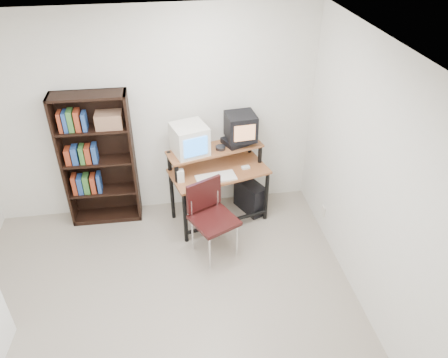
{
  "coord_description": "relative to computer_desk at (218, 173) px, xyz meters",
  "views": [
    {
      "loc": [
        0.13,
        -2.81,
        3.6
      ],
      "look_at": [
        0.75,
        1.1,
        0.93
      ],
      "focal_mm": 35.0,
      "sensor_mm": 36.0,
      "label": 1
    }
  ],
  "objects": [
    {
      "name": "wall_outlet",
      "position": [
        1.23,
        -0.45,
        -0.38
      ],
      "size": [
        0.02,
        0.08,
        0.12
      ],
      "primitive_type": "cube",
      "color": "beige",
      "rests_on": "right_wall"
    },
    {
      "name": "keyboard",
      "position": [
        -0.06,
        -0.19,
        0.05
      ],
      "size": [
        0.49,
        0.27,
        0.03
      ],
      "primitive_type": "cube",
      "rotation": [
        0.0,
        0.0,
        0.14
      ],
      "color": "white",
      "rests_on": "computer_desk"
    },
    {
      "name": "pc_tower",
      "position": [
        0.43,
        0.1,
        -0.47
      ],
      "size": [
        0.38,
        0.49,
        0.42
      ],
      "primitive_type": "cube",
      "rotation": [
        0.0,
        0.0,
        0.46
      ],
      "color": "black",
      "rests_on": "floor"
    },
    {
      "name": "mouse",
      "position": [
        0.33,
        -0.02,
        0.06
      ],
      "size": [
        0.11,
        0.08,
        0.03
      ],
      "primitive_type": "cube",
      "rotation": [
        0.0,
        0.0,
        0.2
      ],
      "color": "white",
      "rests_on": "mousepad"
    },
    {
      "name": "back_wall",
      "position": [
        -0.76,
        0.4,
        0.62
      ],
      "size": [
        4.0,
        0.01,
        2.6
      ],
      "primitive_type": "cube",
      "color": "white",
      "rests_on": "floor"
    },
    {
      "name": "crt_monitor",
      "position": [
        -0.33,
        0.05,
        0.47
      ],
      "size": [
        0.47,
        0.47,
        0.36
      ],
      "rotation": [
        0.0,
        0.0,
        0.28
      ],
      "color": "white",
      "rests_on": "computer_desk"
    },
    {
      "name": "crt_tv",
      "position": [
        0.3,
        0.16,
        0.53
      ],
      "size": [
        0.37,
        0.37,
        0.32
      ],
      "rotation": [
        0.0,
        0.0,
        0.09
      ],
      "color": "black",
      "rests_on": "vcr"
    },
    {
      "name": "floor",
      "position": [
        -0.76,
        -1.6,
        -0.69
      ],
      "size": [
        4.0,
        4.0,
        0.01
      ],
      "primitive_type": "cube",
      "color": "#A59A89",
      "rests_on": "ground"
    },
    {
      "name": "mousepad",
      "position": [
        0.33,
        -0.01,
        0.04
      ],
      "size": [
        0.27,
        0.24,
        0.01
      ],
      "primitive_type": "cube",
      "rotation": [
        0.0,
        0.0,
        0.35
      ],
      "color": "black",
      "rests_on": "computer_desk"
    },
    {
      "name": "school_chair",
      "position": [
        -0.18,
        -0.59,
        -0.12
      ],
      "size": [
        0.61,
        0.61,
        0.91
      ],
      "rotation": [
        0.0,
        0.0,
        0.44
      ],
      "color": "black",
      "rests_on": "floor"
    },
    {
      "name": "right_wall",
      "position": [
        1.24,
        -1.6,
        0.62
      ],
      "size": [
        0.01,
        4.0,
        2.6
      ],
      "primitive_type": "cube",
      "color": "white",
      "rests_on": "floor"
    },
    {
      "name": "ceiling",
      "position": [
        -0.76,
        -1.6,
        1.92
      ],
      "size": [
        4.0,
        4.0,
        0.01
      ],
      "primitive_type": "cube",
      "color": "white",
      "rests_on": "back_wall"
    },
    {
      "name": "bookshelf",
      "position": [
        -1.42,
        0.25,
        0.2
      ],
      "size": [
        0.86,
        0.3,
        1.71
      ],
      "rotation": [
        0.0,
        0.0,
        -0.02
      ],
      "color": "black",
      "rests_on": "floor"
    },
    {
      "name": "cd_spindle",
      "position": [
        0.04,
        0.06,
        0.31
      ],
      "size": [
        0.15,
        0.15,
        0.05
      ],
      "primitive_type": "cylinder",
      "rotation": [
        0.0,
        0.0,
        0.25
      ],
      "color": "#26262B",
      "rests_on": "computer_desk"
    },
    {
      "name": "desk_speaker",
      "position": [
        -0.47,
        -0.18,
        0.12
      ],
      "size": [
        0.09,
        0.08,
        0.17
      ],
      "primitive_type": "cube",
      "rotation": [
        0.0,
        0.0,
        0.11
      ],
      "color": "white",
      "rests_on": "computer_desk"
    },
    {
      "name": "computer_desk",
      "position": [
        0.0,
        0.0,
        0.0
      ],
      "size": [
        1.27,
        0.85,
        0.98
      ],
      "rotation": [
        0.0,
        0.0,
        0.26
      ],
      "color": "#995A32",
      "rests_on": "floor"
    },
    {
      "name": "vcr",
      "position": [
        0.28,
        0.18,
        0.33
      ],
      "size": [
        0.43,
        0.38,
        0.08
      ],
      "primitive_type": "cube",
      "rotation": [
        0.0,
        0.0,
        0.42
      ],
      "color": "black",
      "rests_on": "computer_desk"
    }
  ]
}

